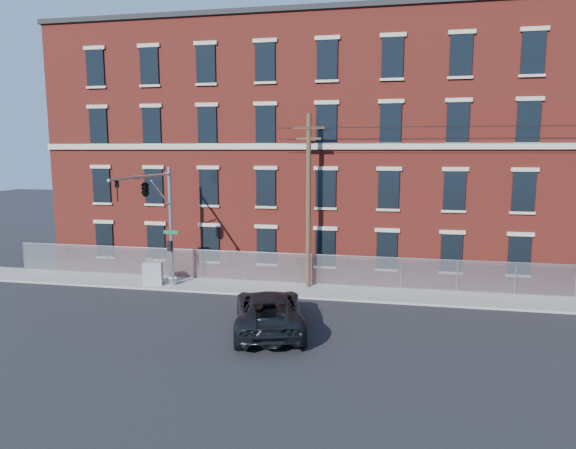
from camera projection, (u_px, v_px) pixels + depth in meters
The scene contains 8 objects.
ground at pixel (250, 317), 24.41m from camera, with size 140.00×140.00×0.00m, color black.
sidewalk at pixel (489, 300), 26.96m from camera, with size 65.00×3.00×0.12m, color gray.
mill_building at pixel (471, 149), 34.44m from camera, with size 55.30×14.32×16.30m.
chain_link_fence at pixel (486, 276), 28.08m from camera, with size 59.06×0.06×1.85m.
traffic_signal_mast at pixel (152, 201), 26.88m from camera, with size 0.90×6.75×7.00m.
utility_pole_near at pixel (308, 198), 28.68m from camera, with size 1.80×0.28×10.00m.
pickup_truck at pixel (269, 311), 22.60m from camera, with size 2.96×6.43×1.79m, color black.
utility_cabinet at pixel (153, 274), 29.73m from camera, with size 1.10×0.55×1.38m, color gray.
Camera 1 is at (6.37, -22.68, 8.06)m, focal length 31.22 mm.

